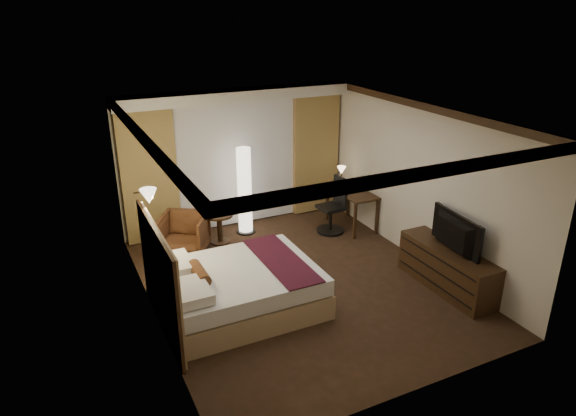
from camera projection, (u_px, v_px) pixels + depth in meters
name	position (u px, v px, depth m)	size (l,w,h in m)	color
floor	(299.00, 283.00, 8.18)	(4.50, 5.50, 0.01)	black
ceiling	(300.00, 115.00, 7.17)	(4.50, 5.50, 0.01)	white
back_wall	(235.00, 158.00, 9.97)	(4.50, 0.02, 2.70)	beige
left_wall	(148.00, 232.00, 6.77)	(0.02, 5.50, 2.70)	beige
right_wall	(419.00, 183.00, 8.59)	(0.02, 5.50, 2.70)	beige
crown_molding	(300.00, 119.00, 7.19)	(4.50, 5.50, 0.12)	black
soffit	(238.00, 95.00, 9.30)	(4.50, 0.50, 0.20)	white
curtain_sheer	(237.00, 164.00, 9.94)	(2.48, 0.04, 2.45)	silver
curtain_left_drape	(149.00, 177.00, 9.20)	(1.00, 0.14, 2.45)	#A9934D
curtain_right_drape	(315.00, 154.00, 10.58)	(1.00, 0.14, 2.45)	#A9934D
wall_sconce	(149.00, 196.00, 7.23)	(0.24, 0.24, 0.24)	white
bed	(240.00, 289.00, 7.40)	(2.20, 1.72, 0.64)	white
headboard	(160.00, 279.00, 6.80)	(0.12, 2.02, 1.50)	tan
armchair	(184.00, 232.00, 9.04)	(0.77, 0.72, 0.79)	#532918
side_table	(220.00, 228.00, 9.48)	(0.52, 0.52, 0.57)	black
floor_lamp	(245.00, 191.00, 9.69)	(0.36, 0.36, 1.70)	white
desk	(351.00, 209.00, 10.13)	(0.55, 1.14, 0.75)	black
desk_lamp	(341.00, 176.00, 10.27)	(0.18, 0.18, 0.34)	#FFD899
office_chair	(331.00, 205.00, 9.82)	(0.53, 0.53, 1.10)	black
dresser	(447.00, 269.00, 7.93)	(0.50, 1.74, 0.68)	black
television	(451.00, 230.00, 7.67)	(1.10, 0.64, 0.14)	black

